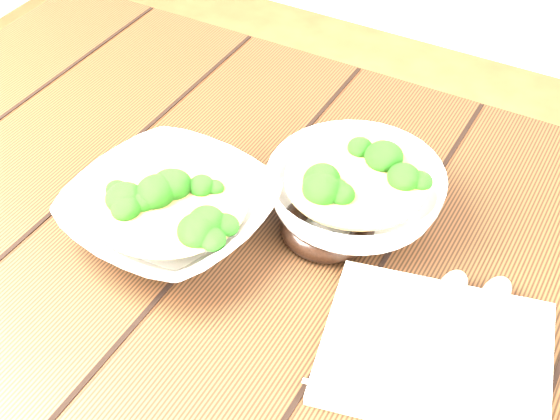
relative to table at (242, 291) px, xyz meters
The scene contains 7 objects.
table is the anchor object (origin of this frame).
soup_bowl_front 0.17m from the table, 147.59° to the right, with size 0.26×0.26×0.07m.
soup_bowl_back 0.21m from the table, 37.64° to the left, with size 0.28×0.28×0.08m.
trivet 0.17m from the table, 21.85° to the left, with size 0.11×0.11×0.03m, color black.
napkin 0.32m from the table, 13.27° to the right, with size 0.24×0.19×0.01m, color beige.
spoon_left 0.30m from the table, ahead, with size 0.03×0.19×0.01m.
spoon_right 0.34m from the table, ahead, with size 0.03×0.20×0.01m.
Camera 1 is at (0.38, -0.58, 1.42)m, focal length 50.00 mm.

